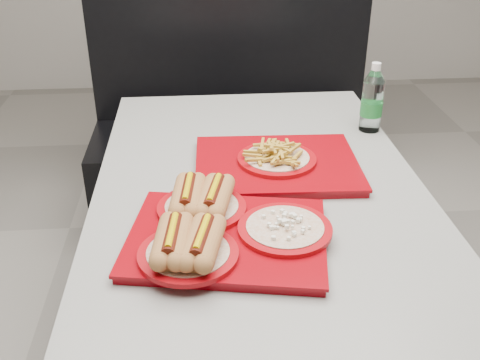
{
  "coord_description": "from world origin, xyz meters",
  "views": [
    {
      "loc": [
        -0.16,
        -1.36,
        1.5
      ],
      "look_at": [
        -0.06,
        -0.14,
        0.83
      ],
      "focal_mm": 42.0,
      "sensor_mm": 36.0,
      "label": 1
    }
  ],
  "objects": [
    {
      "name": "diner_table",
      "position": [
        0.0,
        0.0,
        0.58
      ],
      "size": [
        0.92,
        1.42,
        0.75
      ],
      "color": "black",
      "rests_on": "ground"
    },
    {
      "name": "booth_bench",
      "position": [
        0.0,
        1.09,
        0.4
      ],
      "size": [
        1.3,
        0.57,
        1.35
      ],
      "color": "black",
      "rests_on": "ground"
    },
    {
      "name": "tray_near",
      "position": [
        -0.12,
        -0.29,
        0.79
      ],
      "size": [
        0.5,
        0.43,
        0.1
      ],
      "rotation": [
        0.0,
        0.0,
        -0.17
      ],
      "color": "maroon",
      "rests_on": "diner_table"
    },
    {
      "name": "tray_far",
      "position": [
        0.06,
        0.07,
        0.78
      ],
      "size": [
        0.48,
        0.38,
        0.09
      ],
      "rotation": [
        0.0,
        0.0,
        -0.03
      ],
      "color": "maroon",
      "rests_on": "diner_table"
    },
    {
      "name": "water_bottle",
      "position": [
        0.41,
        0.32,
        0.85
      ],
      "size": [
        0.07,
        0.07,
        0.23
      ],
      "rotation": [
        0.0,
        0.0,
        0.43
      ],
      "color": "silver",
      "rests_on": "diner_table"
    }
  ]
}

